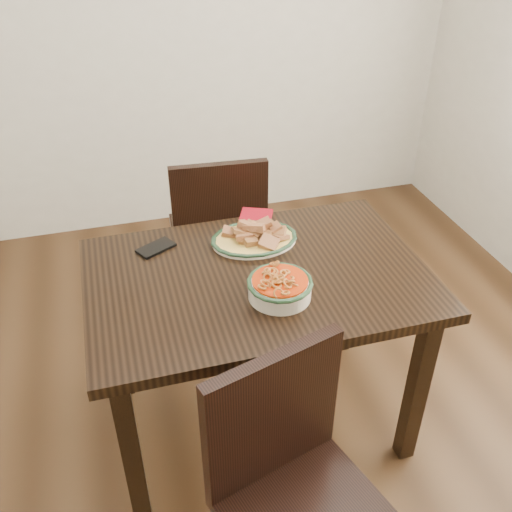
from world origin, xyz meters
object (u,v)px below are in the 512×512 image
object	(u,v)px
dining_table	(258,297)
smartphone	(156,248)
fish_plate	(254,232)
noodle_bowl	(280,285)
chair_near	(293,483)
chair_far	(218,231)

from	to	relation	value
dining_table	smartphone	size ratio (longest dim) A/B	8.68
fish_plate	smartphone	xyz separation A→B (m)	(-0.36, 0.05, -0.04)
fish_plate	noodle_bowl	world-z (taller)	fish_plate
dining_table	smartphone	xyz separation A→B (m)	(-0.32, 0.25, 0.11)
chair_near	fish_plate	size ratio (longest dim) A/B	2.81
chair_near	smartphone	size ratio (longest dim) A/B	6.60
dining_table	smartphone	world-z (taller)	smartphone
chair_far	smartphone	world-z (taller)	chair_far
dining_table	noodle_bowl	world-z (taller)	noodle_bowl
chair_far	dining_table	bearing A→B (deg)	93.16
dining_table	chair_far	bearing A→B (deg)	89.05
dining_table	chair_near	bearing A→B (deg)	-97.20
chair_far	noodle_bowl	world-z (taller)	chair_far
chair_near	chair_far	bearing A→B (deg)	69.55
chair_far	chair_near	xyz separation A→B (m)	(-0.09, -1.35, 0.00)
chair_far	fish_plate	size ratio (longest dim) A/B	2.81
fish_plate	noodle_bowl	xyz separation A→B (m)	(-0.01, -0.34, -0.00)
fish_plate	dining_table	bearing A→B (deg)	-102.56
chair_far	noodle_bowl	size ratio (longest dim) A/B	4.14
chair_far	smartphone	bearing A→B (deg)	58.86
chair_near	noodle_bowl	size ratio (longest dim) A/B	4.14
dining_table	chair_far	xyz separation A→B (m)	(0.01, 0.71, -0.15)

